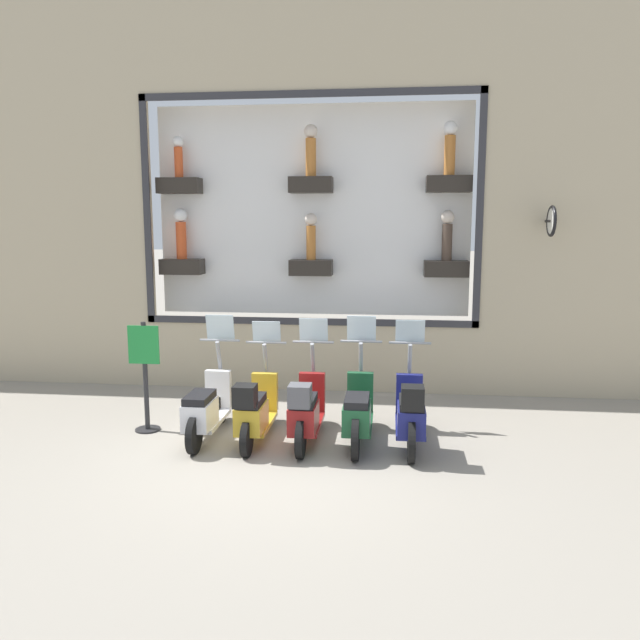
{
  "coord_description": "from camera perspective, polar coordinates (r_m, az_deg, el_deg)",
  "views": [
    {
      "loc": [
        -7.41,
        -1.41,
        2.99
      ],
      "look_at": [
        2.14,
        -0.34,
        1.48
      ],
      "focal_mm": 35.0,
      "sensor_mm": 36.0,
      "label": 1
    }
  ],
  "objects": [
    {
      "name": "scooter_yellow_3",
      "position": [
        8.61,
        -6.0,
        -8.23
      ],
      "size": [
        1.79,
        0.6,
        1.55
      ],
      "color": "black",
      "rests_on": "ground_plane"
    },
    {
      "name": "scooter_white_4",
      "position": [
        8.86,
        -10.37,
        -8.02
      ],
      "size": [
        1.8,
        0.6,
        1.64
      ],
      "color": "black",
      "rests_on": "ground_plane"
    },
    {
      "name": "scooter_green_1",
      "position": [
        8.5,
        3.49,
        -8.48
      ],
      "size": [
        1.81,
        0.6,
        1.66
      ],
      "color": "black",
      "rests_on": "ground_plane"
    },
    {
      "name": "shop_sign_post",
      "position": [
        9.3,
        -15.7,
        -4.69
      ],
      "size": [
        0.36,
        0.45,
        1.6
      ],
      "color": "#232326",
      "rests_on": "ground_plane"
    },
    {
      "name": "scooter_navy_0",
      "position": [
        8.43,
        8.28,
        -8.46
      ],
      "size": [
        1.81,
        0.61,
        1.61
      ],
      "color": "black",
      "rests_on": "ground_plane"
    },
    {
      "name": "scooter_red_2",
      "position": [
        8.5,
        -1.31,
        -8.31
      ],
      "size": [
        1.8,
        0.6,
        1.61
      ],
      "color": "black",
      "rests_on": "ground_plane"
    },
    {
      "name": "ground_plane",
      "position": [
        8.12,
        -4.18,
        -12.72
      ],
      "size": [
        120.0,
        120.0,
        0.0
      ],
      "primitive_type": "plane",
      "color": "gray"
    },
    {
      "name": "building_facade",
      "position": [
        11.12,
        -0.92,
        11.68
      ],
      "size": [
        1.17,
        36.0,
        7.0
      ],
      "color": "tan",
      "rests_on": "ground_plane"
    }
  ]
}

